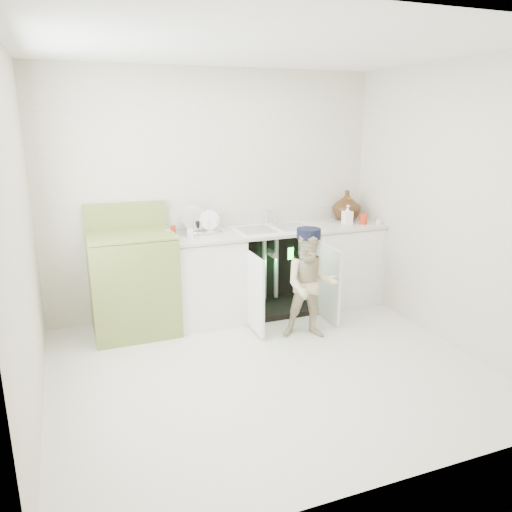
{
  "coord_description": "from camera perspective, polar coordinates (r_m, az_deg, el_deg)",
  "views": [
    {
      "loc": [
        -1.46,
        -3.46,
        2.03
      ],
      "look_at": [
        0.15,
        0.7,
        0.78
      ],
      "focal_mm": 35.0,
      "sensor_mm": 36.0,
      "label": 1
    }
  ],
  "objects": [
    {
      "name": "room_shell",
      "position": [
        3.83,
        1.66,
        3.95
      ],
      "size": [
        6.0,
        5.5,
        1.26
      ],
      "color": "#BDB7A2",
      "rests_on": "ground"
    },
    {
      "name": "ground",
      "position": [
        4.26,
        1.53,
        -12.73
      ],
      "size": [
        3.5,
        3.5,
        0.0
      ],
      "primitive_type": "plane",
      "color": "beige",
      "rests_on": "ground"
    },
    {
      "name": "counter_run",
      "position": [
        5.32,
        2.32,
        -1.3
      ],
      "size": [
        2.44,
        1.02,
        1.23
      ],
      "color": "white",
      "rests_on": "ground"
    },
    {
      "name": "repair_worker",
      "position": [
        4.67,
        6.23,
        -3.18
      ],
      "size": [
        0.61,
        0.69,
        1.05
      ],
      "rotation": [
        0.0,
        0.0,
        -0.37
      ],
      "color": "beige",
      "rests_on": "ground"
    },
    {
      "name": "avocado_stove",
      "position": [
        4.91,
        -13.85,
        -2.88
      ],
      "size": [
        0.79,
        0.65,
        1.22
      ],
      "color": "olive",
      "rests_on": "ground"
    }
  ]
}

